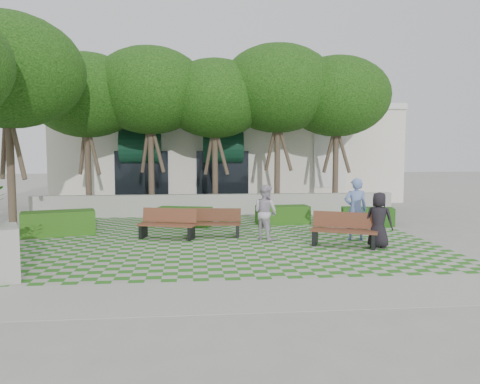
{
  "coord_description": "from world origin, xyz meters",
  "views": [
    {
      "loc": [
        -0.98,
        -13.2,
        2.69
      ],
      "look_at": [
        0.5,
        1.5,
        1.4
      ],
      "focal_mm": 35.0,
      "sensor_mm": 36.0,
      "label": 1
    }
  ],
  "objects": [
    {
      "name": "retaining_wall",
      "position": [
        0.0,
        6.2,
        0.45
      ],
      "size": [
        15.0,
        0.36,
        0.9
      ],
      "primitive_type": "cube",
      "color": "#9E9B93",
      "rests_on": "ground"
    },
    {
      "name": "bench_mid",
      "position": [
        -0.33,
        1.43,
        0.42
      ],
      "size": [
        1.74,
        0.79,
        0.88
      ],
      "rotation": [
        0.0,
        0.0,
        -0.14
      ],
      "color": "#4F2B1B",
      "rests_on": "ground"
    },
    {
      "name": "person_white",
      "position": [
        1.2,
        0.74,
        0.84
      ],
      "size": [
        1.01,
        1.03,
        1.67
      ],
      "primitive_type": "imported",
      "rotation": [
        0.0,
        0.0,
        2.27
      ],
      "color": "#C1B3C5",
      "rests_on": "ground"
    },
    {
      "name": "hedge_midleft",
      "position": [
        -1.3,
        3.62,
        0.34
      ],
      "size": [
        2.06,
        1.25,
        0.67
      ],
      "primitive_type": "cube",
      "rotation": [
        0.0,
        0.0,
        -0.26
      ],
      "color": "#215316",
      "rests_on": "ground"
    },
    {
      "name": "hedge_east",
      "position": [
        5.35,
        3.16,
        0.32
      ],
      "size": [
        1.94,
        1.11,
        0.64
      ],
      "primitive_type": "cube",
      "rotation": [
        0.0,
        0.0,
        -0.22
      ],
      "color": "#1B4813",
      "rests_on": "ground"
    },
    {
      "name": "person_blue",
      "position": [
        3.89,
        0.37,
        0.95
      ],
      "size": [
        0.75,
        0.55,
        1.89
      ],
      "primitive_type": "imported",
      "rotation": [
        0.0,
        0.0,
        3.0
      ],
      "color": "#6D86C7",
      "rests_on": "ground"
    },
    {
      "name": "bench_east",
      "position": [
        3.27,
        -0.49,
        0.46
      ],
      "size": [
        1.92,
        1.31,
        0.96
      ],
      "rotation": [
        0.0,
        0.0,
        -0.42
      ],
      "color": "#572E1E",
      "rests_on": "ground"
    },
    {
      "name": "bench_west",
      "position": [
        -1.77,
        1.22,
        0.44
      ],
      "size": [
        1.85,
        1.09,
        0.92
      ],
      "rotation": [
        0.0,
        0.0,
        -0.3
      ],
      "color": "brown",
      "rests_on": "ground"
    },
    {
      "name": "person_dark",
      "position": [
        4.17,
        -0.74,
        0.78
      ],
      "size": [
        0.91,
        0.84,
        1.56
      ],
      "primitive_type": "imported",
      "rotation": [
        0.0,
        0.0,
        2.53
      ],
      "color": "black",
      "rests_on": "ground"
    },
    {
      "name": "building",
      "position": [
        0.93,
        14.08,
        2.52
      ],
      "size": [
        18.0,
        8.92,
        5.15
      ],
      "color": "silver",
      "rests_on": "ground"
    },
    {
      "name": "ground",
      "position": [
        0.0,
        0.0,
        0.0
      ],
      "size": [
        90.0,
        90.0,
        0.0
      ],
      "primitive_type": "plane",
      "color": "gray",
      "rests_on": "ground"
    },
    {
      "name": "tree_row",
      "position": [
        -1.86,
        5.95,
        5.18
      ],
      "size": [
        17.7,
        13.4,
        7.41
      ],
      "color": "#47382B",
      "rests_on": "ground"
    },
    {
      "name": "lawn",
      "position": [
        0.0,
        1.0,
        0.01
      ],
      "size": [
        12.0,
        12.0,
        0.0
      ],
      "primitive_type": "plane",
      "color": "#2B721E",
      "rests_on": "ground"
    },
    {
      "name": "hedge_midright",
      "position": [
        2.31,
        3.72,
        0.34
      ],
      "size": [
        1.99,
        0.95,
        0.67
      ],
      "primitive_type": "cube",
      "rotation": [
        0.0,
        0.0,
        0.09
      ],
      "color": "#225015",
      "rests_on": "ground"
    },
    {
      "name": "sidewalk_south",
      "position": [
        0.0,
        -4.7,
        0.01
      ],
      "size": [
        16.0,
        2.0,
        0.01
      ],
      "primitive_type": "cube",
      "color": "#9E9B93",
      "rests_on": "ground"
    },
    {
      "name": "hedge_west",
      "position": [
        -5.3,
        2.17,
        0.39
      ],
      "size": [
        2.38,
        1.47,
        0.78
      ],
      "primitive_type": "cube",
      "rotation": [
        0.0,
        0.0,
        0.28
      ],
      "color": "#245216",
      "rests_on": "ground"
    }
  ]
}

